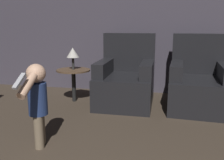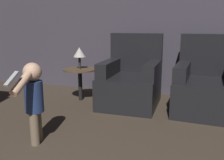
{
  "view_description": "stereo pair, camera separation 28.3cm",
  "coord_description": "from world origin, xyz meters",
  "px_view_note": "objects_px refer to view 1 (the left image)",
  "views": [
    {
      "loc": [
        0.49,
        0.32,
        1.12
      ],
      "look_at": [
        -0.08,
        3.03,
        0.51
      ],
      "focal_mm": 40.0,
      "sensor_mm": 36.0,
      "label": 1
    },
    {
      "loc": [
        0.76,
        0.39,
        1.12
      ],
      "look_at": [
        -0.08,
        3.03,
        0.51
      ],
      "focal_mm": 40.0,
      "sensor_mm": 36.0,
      "label": 2
    }
  ],
  "objects_px": {
    "armchair_left": "(126,81)",
    "lamp": "(73,53)",
    "armchair_right": "(199,84)",
    "person_toddler": "(37,99)"
  },
  "relations": [
    {
      "from": "armchair_left",
      "to": "armchair_right",
      "type": "distance_m",
      "value": 1.01
    },
    {
      "from": "person_toddler",
      "to": "armchair_right",
      "type": "bearing_deg",
      "value": -65.75
    },
    {
      "from": "armchair_left",
      "to": "lamp",
      "type": "bearing_deg",
      "value": -175.33
    },
    {
      "from": "person_toddler",
      "to": "lamp",
      "type": "bearing_deg",
      "value": -11.35
    },
    {
      "from": "armchair_right",
      "to": "armchair_left",
      "type": "bearing_deg",
      "value": -176.16
    },
    {
      "from": "person_toddler",
      "to": "armchair_left",
      "type": "bearing_deg",
      "value": -40.23
    },
    {
      "from": "armchair_left",
      "to": "lamp",
      "type": "xyz_separation_m",
      "value": [
        -0.77,
        -0.06,
        0.39
      ]
    },
    {
      "from": "armchair_left",
      "to": "armchair_right",
      "type": "xyz_separation_m",
      "value": [
        1.01,
        -0.0,
        0.0
      ]
    },
    {
      "from": "armchair_left",
      "to": "person_toddler",
      "type": "bearing_deg",
      "value": -111.62
    },
    {
      "from": "armchair_right",
      "to": "person_toddler",
      "type": "relative_size",
      "value": 1.27
    }
  ]
}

